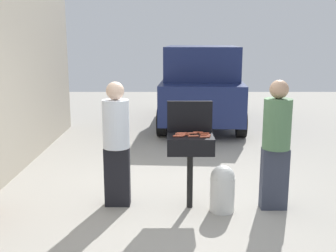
# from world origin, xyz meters

# --- Properties ---
(ground_plane) EXTENTS (24.00, 24.00, 0.00)m
(ground_plane) POSITION_xyz_m (0.00, 0.00, 0.00)
(ground_plane) COLOR #9E998E
(bbq_grill) EXTENTS (0.60, 0.44, 0.98)m
(bbq_grill) POSITION_xyz_m (0.18, -0.16, 0.83)
(bbq_grill) COLOR black
(bbq_grill) RESTS_ON ground
(grill_lid_open) EXTENTS (0.60, 0.05, 0.42)m
(grill_lid_open) POSITION_xyz_m (0.18, 0.06, 1.19)
(grill_lid_open) COLOR black
(grill_lid_open) RESTS_ON bbq_grill
(hot_dog_0) EXTENTS (0.13, 0.04, 0.03)m
(hot_dog_0) POSITION_xyz_m (0.29, -0.02, 0.99)
(hot_dog_0) COLOR #AD4228
(hot_dog_0) RESTS_ON bbq_grill
(hot_dog_1) EXTENTS (0.13, 0.03, 0.03)m
(hot_dog_1) POSITION_xyz_m (0.02, -0.23, 0.99)
(hot_dog_1) COLOR #B74C33
(hot_dog_1) RESTS_ON bbq_grill
(hot_dog_2) EXTENTS (0.13, 0.04, 0.03)m
(hot_dog_2) POSITION_xyz_m (0.21, -0.22, 0.99)
(hot_dog_2) COLOR #C6593D
(hot_dog_2) RESTS_ON bbq_grill
(hot_dog_3) EXTENTS (0.13, 0.04, 0.03)m
(hot_dog_3) POSITION_xyz_m (0.07, -0.07, 0.99)
(hot_dog_3) COLOR #B74C33
(hot_dog_3) RESTS_ON bbq_grill
(hot_dog_4) EXTENTS (0.13, 0.04, 0.03)m
(hot_dog_4) POSITION_xyz_m (0.10, -0.15, 0.99)
(hot_dog_4) COLOR #AD4228
(hot_dog_4) RESTS_ON bbq_grill
(hot_dog_5) EXTENTS (0.13, 0.03, 0.03)m
(hot_dog_5) POSITION_xyz_m (0.04, -0.20, 0.99)
(hot_dog_5) COLOR #C6593D
(hot_dog_5) RESTS_ON bbq_grill
(hot_dog_6) EXTENTS (0.13, 0.04, 0.03)m
(hot_dog_6) POSITION_xyz_m (0.35, -0.27, 0.99)
(hot_dog_6) COLOR #C6593D
(hot_dog_6) RESTS_ON bbq_grill
(hot_dog_7) EXTENTS (0.13, 0.03, 0.03)m
(hot_dog_7) POSITION_xyz_m (0.05, -0.10, 0.99)
(hot_dog_7) COLOR #C6593D
(hot_dog_7) RESTS_ON bbq_grill
(hot_dog_8) EXTENTS (0.13, 0.04, 0.03)m
(hot_dog_8) POSITION_xyz_m (0.20, -0.07, 0.99)
(hot_dog_8) COLOR #C6593D
(hot_dog_8) RESTS_ON bbq_grill
(hot_dog_9) EXTENTS (0.13, 0.03, 0.03)m
(hot_dog_9) POSITION_xyz_m (0.36, -0.08, 0.99)
(hot_dog_9) COLOR #AD4228
(hot_dog_9) RESTS_ON bbq_grill
(hot_dog_10) EXTENTS (0.13, 0.03, 0.03)m
(hot_dog_10) POSITION_xyz_m (0.37, -0.18, 0.99)
(hot_dog_10) COLOR #AD4228
(hot_dog_10) RESTS_ON bbq_grill
(propane_tank) EXTENTS (0.32, 0.32, 0.62)m
(propane_tank) POSITION_xyz_m (0.59, -0.28, 0.32)
(propane_tank) COLOR silver
(propane_tank) RESTS_ON ground
(person_left) EXTENTS (0.35, 0.35, 1.67)m
(person_left) POSITION_xyz_m (-0.79, -0.08, 0.90)
(person_left) COLOR black
(person_left) RESTS_ON ground
(person_right) EXTENTS (0.36, 0.36, 1.70)m
(person_right) POSITION_xyz_m (1.28, -0.19, 0.92)
(person_right) COLOR #333847
(person_right) RESTS_ON ground
(parked_minivan) EXTENTS (2.27, 4.52, 2.02)m
(parked_minivan) POSITION_xyz_m (0.75, 5.38, 1.03)
(parked_minivan) COLOR navy
(parked_minivan) RESTS_ON ground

